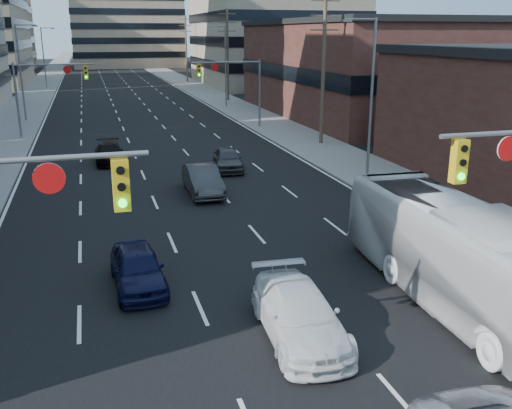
% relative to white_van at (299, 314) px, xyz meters
% --- Properties ---
extents(road_surface, '(18.00, 300.00, 0.02)m').
position_rel_white_van_xyz_m(road_surface, '(-0.54, 120.50, -0.70)').
color(road_surface, black).
rests_on(road_surface, ground).
extents(sidewalk_left, '(5.00, 300.00, 0.15)m').
position_rel_white_van_xyz_m(sidewalk_left, '(-12.04, 120.50, -0.63)').
color(sidewalk_left, slate).
rests_on(sidewalk_left, ground).
extents(sidewalk_right, '(5.00, 300.00, 0.15)m').
position_rel_white_van_xyz_m(sidewalk_right, '(10.96, 120.50, -0.63)').
color(sidewalk_right, slate).
rests_on(sidewalk_right, ground).
extents(storefront_right_mid, '(20.00, 30.00, 9.00)m').
position_rel_white_van_xyz_m(storefront_right_mid, '(23.46, 40.50, 3.79)').
color(storefront_right_mid, '#472119').
rests_on(storefront_right_mid, ground).
extents(office_right_far, '(22.00, 28.00, 14.00)m').
position_rel_white_van_xyz_m(office_right_far, '(24.46, 78.50, 6.29)').
color(office_right_far, gray).
rests_on(office_right_far, ground).
extents(bg_block_right, '(22.00, 22.00, 12.00)m').
position_rel_white_van_xyz_m(bg_block_right, '(31.46, 120.50, 5.29)').
color(bg_block_right, gray).
rests_on(bg_block_right, ground).
extents(signal_far_left, '(6.09, 0.33, 6.00)m').
position_rel_white_van_xyz_m(signal_far_left, '(-8.22, 35.49, 3.59)').
color(signal_far_left, slate).
rests_on(signal_far_left, ground).
extents(signal_far_right, '(6.09, 0.33, 6.00)m').
position_rel_white_van_xyz_m(signal_far_right, '(7.14, 35.49, 3.59)').
color(signal_far_right, slate).
rests_on(signal_far_right, ground).
extents(utility_pole_block, '(2.20, 0.28, 11.00)m').
position_rel_white_van_xyz_m(utility_pole_block, '(11.66, 26.50, 5.07)').
color(utility_pole_block, '#4C3D2D').
rests_on(utility_pole_block, ground).
extents(utility_pole_midblock, '(2.20, 0.28, 11.00)m').
position_rel_white_van_xyz_m(utility_pole_midblock, '(11.66, 56.50, 5.07)').
color(utility_pole_midblock, '#4C3D2D').
rests_on(utility_pole_midblock, ground).
extents(utility_pole_distant, '(2.20, 0.28, 11.00)m').
position_rel_white_van_xyz_m(utility_pole_distant, '(11.66, 86.50, 5.07)').
color(utility_pole_distant, '#4C3D2D').
rests_on(utility_pole_distant, ground).
extents(streetlight_left_mid, '(2.03, 0.22, 9.00)m').
position_rel_white_van_xyz_m(streetlight_left_mid, '(-10.88, 45.50, 4.34)').
color(streetlight_left_mid, slate).
rests_on(streetlight_left_mid, ground).
extents(streetlight_left_far, '(2.03, 0.22, 9.00)m').
position_rel_white_van_xyz_m(streetlight_left_far, '(-10.88, 80.50, 4.34)').
color(streetlight_left_far, slate).
rests_on(streetlight_left_far, ground).
extents(streetlight_right_near, '(2.03, 0.22, 9.00)m').
position_rel_white_van_xyz_m(streetlight_right_near, '(9.80, 15.50, 4.34)').
color(streetlight_right_near, slate).
rests_on(streetlight_right_near, ground).
extents(streetlight_right_far, '(2.03, 0.22, 9.00)m').
position_rel_white_van_xyz_m(streetlight_right_far, '(9.80, 50.50, 4.34)').
color(streetlight_right_far, slate).
rests_on(streetlight_right_far, ground).
extents(white_van, '(2.29, 5.00, 1.42)m').
position_rel_white_van_xyz_m(white_van, '(0.00, 0.00, 0.00)').
color(white_van, silver).
rests_on(white_van, ground).
extents(transit_bus, '(3.22, 11.85, 3.27)m').
position_rel_white_van_xyz_m(transit_bus, '(5.46, 0.16, 0.93)').
color(transit_bus, silver).
rests_on(transit_bus, ground).
extents(sedan_blue, '(1.77, 4.09, 1.37)m').
position_rel_white_van_xyz_m(sedan_blue, '(-4.03, 4.58, -0.02)').
color(sedan_blue, black).
rests_on(sedan_blue, ground).
extents(sedan_grey_center, '(1.64, 4.59, 1.51)m').
position_rel_white_van_xyz_m(sedan_grey_center, '(0.31, 15.38, 0.04)').
color(sedan_grey_center, '#323134').
rests_on(sedan_grey_center, ground).
extents(sedan_black_far, '(1.83, 4.43, 1.28)m').
position_rel_white_van_xyz_m(sedan_black_far, '(-4.11, 24.61, -0.07)').
color(sedan_black_far, black).
rests_on(sedan_black_far, ground).
extents(sedan_grey_right, '(2.14, 4.27, 1.40)m').
position_rel_white_van_xyz_m(sedan_grey_right, '(2.87, 20.36, -0.01)').
color(sedan_grey_right, '#363538').
rests_on(sedan_grey_right, ground).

